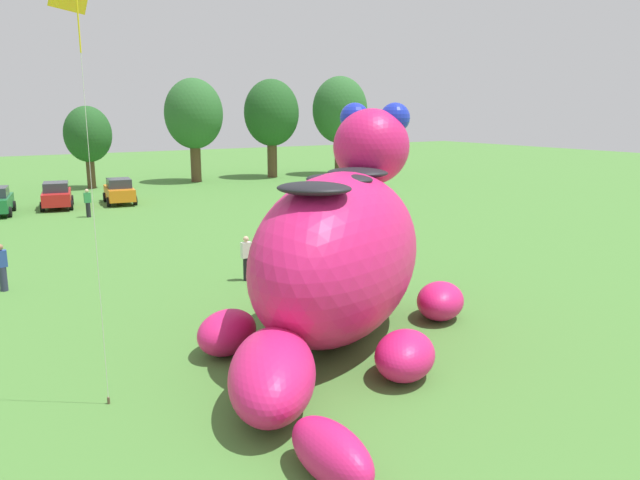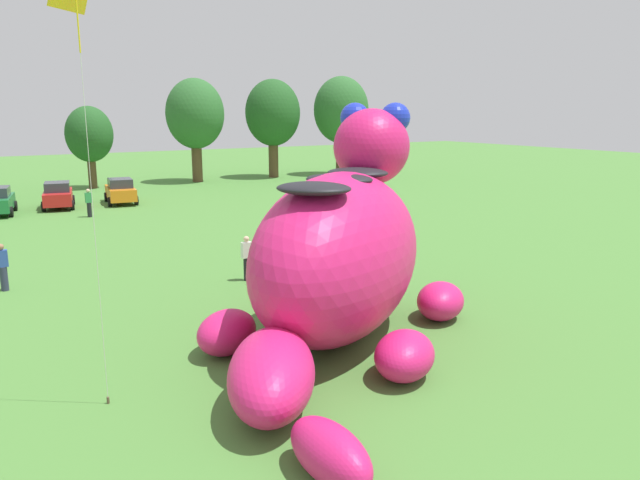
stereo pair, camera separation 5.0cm
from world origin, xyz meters
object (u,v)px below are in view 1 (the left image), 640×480
object	(u,v)px
car_red	(57,195)
giant_inflatable_creature	(339,253)
spectator_by_cars	(2,268)
car_orange	(119,191)
spectator_near_inflatable	(88,203)
spectator_mid_field	(246,258)
spectator_wandering	(356,236)

from	to	relation	value
car_red	giant_inflatable_creature	bearing A→B (deg)	-83.88
giant_inflatable_creature	spectator_by_cars	distance (m)	12.65
car_orange	spectator_near_inflatable	xyz separation A→B (m)	(-2.98, -4.61, -0.01)
car_red	spectator_mid_field	distance (m)	22.56
car_red	car_orange	bearing A→B (deg)	-1.21
car_orange	spectator_mid_field	xyz separation A→B (m)	(-0.77, -22.24, -0.01)
spectator_wandering	giant_inflatable_creature	bearing A→B (deg)	-127.83
car_orange	spectator_by_cars	distance (m)	20.83
giant_inflatable_creature	spectator_mid_field	xyz separation A→B (m)	(0.14, 6.52, -1.55)
spectator_mid_field	spectator_by_cars	world-z (taller)	same
spectator_mid_field	spectator_wandering	xyz separation A→B (m)	(5.90, 1.26, 0.00)
car_red	spectator_by_cars	bearing A→B (deg)	-103.93
giant_inflatable_creature	spectator_near_inflatable	world-z (taller)	giant_inflatable_creature
spectator_by_cars	spectator_wandering	distance (m)	14.00
giant_inflatable_creature	car_orange	xyz separation A→B (m)	(0.91, 28.76, -1.54)
car_red	spectator_wandering	distance (m)	22.96
spectator_mid_field	spectator_wandering	size ratio (longest dim) A/B	1.00
spectator_mid_field	spectator_wandering	world-z (taller)	same
spectator_near_inflatable	spectator_wandering	distance (m)	18.28
car_orange	spectator_mid_field	size ratio (longest dim) A/B	2.51
giant_inflatable_creature	car_red	xyz separation A→B (m)	(-3.09, 28.85, -1.54)
car_orange	spectator_mid_field	bearing A→B (deg)	-91.97
spectator_by_cars	spectator_wandering	xyz separation A→B (m)	(13.85, -2.06, 0.00)
giant_inflatable_creature	spectator_by_cars	size ratio (longest dim) A/B	6.73
car_orange	spectator_by_cars	size ratio (longest dim) A/B	2.51
giant_inflatable_creature	car_orange	bearing A→B (deg)	88.20
giant_inflatable_creature	spectator_near_inflatable	size ratio (longest dim) A/B	6.73
giant_inflatable_creature	car_orange	size ratio (longest dim) A/B	2.68
spectator_mid_field	spectator_by_cars	xyz separation A→B (m)	(-7.95, 3.32, 0.00)
car_orange	spectator_wandering	size ratio (longest dim) A/B	2.51
spectator_near_inflatable	spectator_mid_field	bearing A→B (deg)	-82.83
giant_inflatable_creature	car_red	distance (m)	29.05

